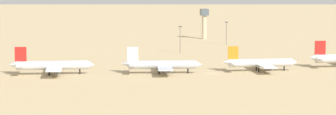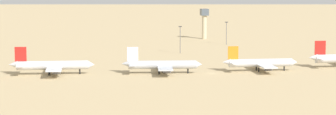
# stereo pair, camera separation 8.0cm
# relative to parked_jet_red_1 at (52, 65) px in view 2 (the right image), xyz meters

# --- Properties ---
(ground) EXTENTS (4000.00, 4000.00, 0.00)m
(ground) POSITION_rel_parked_jet_red_1_xyz_m (71.99, -11.25, -4.20)
(ground) COLOR tan
(parked_jet_red_1) EXTENTS (38.78, 32.73, 12.80)m
(parked_jet_red_1) POSITION_rel_parked_jet_red_1_xyz_m (0.00, 0.00, 0.00)
(parked_jet_red_1) COLOR silver
(parked_jet_red_1) RESTS_ON ground
(parked_jet_white_2) EXTENTS (37.14, 31.60, 12.29)m
(parked_jet_white_2) POSITION_rel_parked_jet_red_1_xyz_m (49.49, -6.78, -0.17)
(parked_jet_white_2) COLOR silver
(parked_jet_white_2) RESTS_ON ground
(parked_jet_orange_3) EXTENTS (36.20, 30.50, 11.96)m
(parked_jet_orange_3) POSITION_rel_parked_jet_red_1_xyz_m (96.15, -8.32, -0.28)
(parked_jet_orange_3) COLOR silver
(parked_jet_orange_3) RESTS_ON ground
(control_tower) EXTENTS (5.20, 5.20, 20.59)m
(control_tower) POSITION_rel_parked_jet_red_1_xyz_m (110.84, 153.71, 8.23)
(control_tower) COLOR #C6B793
(control_tower) RESTS_ON ground
(light_pole_west) EXTENTS (1.80, 0.50, 14.48)m
(light_pole_west) POSITION_rel_parked_jet_red_1_xyz_m (114.96, 113.50, 4.24)
(light_pole_west) COLOR #59595E
(light_pole_west) RESTS_ON ground
(light_pole_mid) EXTENTS (1.80, 0.50, 15.51)m
(light_pole_mid) POSITION_rel_parked_jet_red_1_xyz_m (75.58, 71.23, 4.77)
(light_pole_mid) COLOR #59595E
(light_pole_mid) RESTS_ON ground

